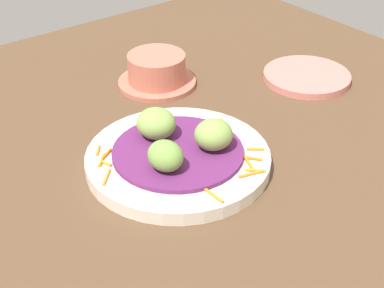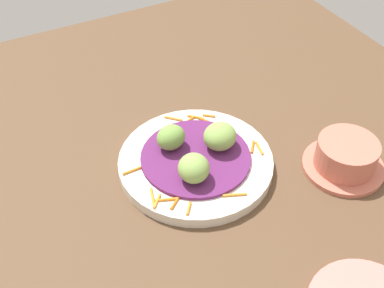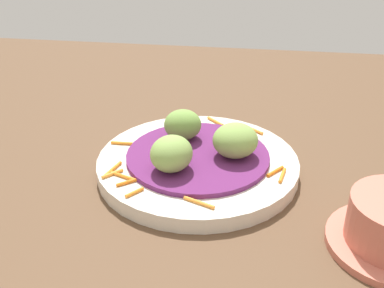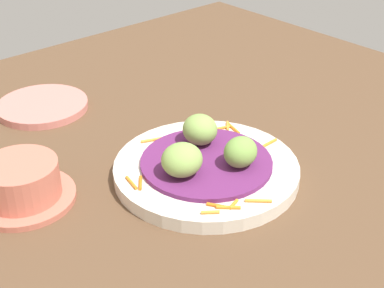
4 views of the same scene
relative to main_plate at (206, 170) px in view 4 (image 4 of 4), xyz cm
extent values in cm
cube|color=brown|center=(-2.05, 2.48, -1.93)|extent=(110.00, 110.00, 2.00)
cylinder|color=silver|center=(0.00, 0.00, 0.00)|extent=(24.66, 24.66, 1.86)
cylinder|color=#60235B|center=(0.00, 0.00, 1.24)|extent=(17.50, 17.50, 0.61)
cylinder|color=orange|center=(-5.67, 7.84, 1.13)|extent=(1.60, 3.34, 0.40)
cylinder|color=orange|center=(-9.49, -1.44, 1.13)|extent=(1.73, 3.48, 0.40)
cylinder|color=orange|center=(10.32, -1.09, 1.13)|extent=(2.54, 2.58, 0.40)
cylinder|color=orange|center=(-4.42, 9.47, 1.13)|extent=(3.48, 1.36, 0.40)
cylinder|color=orange|center=(8.14, -6.92, 1.13)|extent=(1.66, 1.93, 0.40)
cylinder|color=orange|center=(2.07, 9.72, 1.13)|extent=(0.49, 3.77, 0.40)
cylinder|color=orange|center=(-5.32, 9.20, 1.13)|extent=(2.22, 2.15, 0.40)
cylinder|color=orange|center=(-2.82, -10.17, 1.13)|extent=(2.97, 1.00, 0.40)
cylinder|color=orange|center=(8.83, -3.79, 1.13)|extent=(0.95, 1.91, 0.40)
cylinder|color=orange|center=(8.86, -4.68, 1.13)|extent=(2.29, 2.37, 0.40)
cylinder|color=orange|center=(-8.67, 5.72, 1.13)|extent=(2.05, 1.76, 0.40)
cylinder|color=orange|center=(-6.80, 6.98, 1.13)|extent=(1.96, 2.35, 0.40)
cylinder|color=orange|center=(7.66, -5.50, 1.13)|extent=(2.21, 1.56, 0.40)
cylinder|color=orange|center=(-1.59, -9.36, 1.13)|extent=(2.45, 2.06, 0.40)
ellipsoid|color=#759E47|center=(3.73, 2.48, 3.52)|extent=(5.11, 5.60, 3.95)
ellipsoid|color=#84A851|center=(-4.01, 1.99, 3.61)|extent=(6.55, 6.35, 4.13)
ellipsoid|color=#84A851|center=(0.28, -4.47, 3.61)|extent=(6.79, 6.97, 4.12)
cylinder|color=tan|center=(-32.28, -6.65, -0.34)|extent=(14.73, 14.73, 1.18)
cylinder|color=#C66B56|center=(-11.17, -20.83, -0.53)|extent=(13.01, 13.01, 0.80)
cylinder|color=#C66B56|center=(-11.17, -20.83, 2.15)|extent=(9.58, 9.58, 4.57)
camera|label=1|loc=(37.44, 51.14, 44.31)|focal=54.22mm
camera|label=2|loc=(-49.05, 26.32, 56.25)|focal=46.28mm
camera|label=3|loc=(-49.38, -6.64, 29.76)|focal=43.90mm
camera|label=4|loc=(45.93, -43.31, 41.19)|focal=52.89mm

